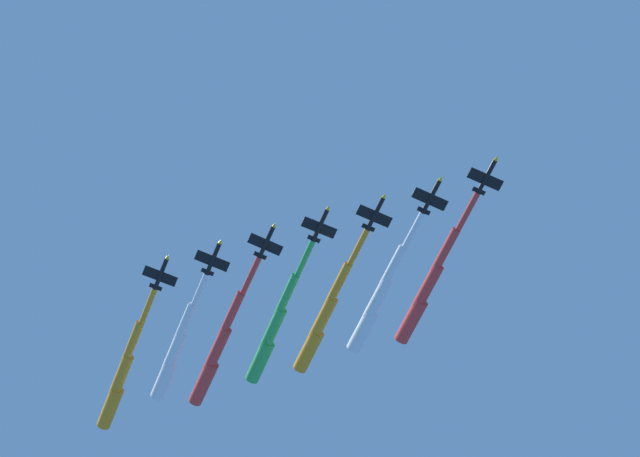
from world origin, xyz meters
name	(u,v)px	position (x,y,z in m)	size (l,w,h in m)	color
jet_lead	(429,286)	(-6.31, -30.19, 142.17)	(50.73, 21.68, 3.75)	black
jet_port_inner	(379,298)	(3.70, -22.64, 140.12)	(48.02, 20.40, 3.76)	black
jet_starboard_inner	(324,317)	(16.42, -16.37, 139.91)	(49.46, 21.03, 3.72)	black
jet_port_mid	(274,328)	(28.31, -10.27, 142.76)	(49.63, 21.92, 3.73)	black
jet_starboard_mid	(218,348)	(41.98, -3.63, 142.24)	(52.55, 22.08, 3.81)	black
jet_port_outer	(175,350)	(49.41, 4.15, 141.84)	(45.90, 20.39, 3.76)	black
jet_starboard_outer	(122,375)	(64.30, 9.55, 142.03)	(50.64, 22.35, 3.73)	black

